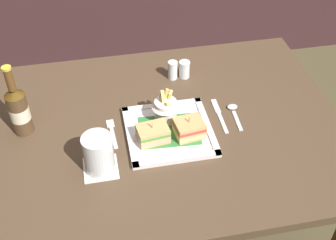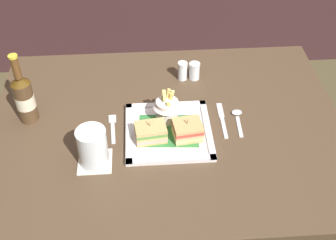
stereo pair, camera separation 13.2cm
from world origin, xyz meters
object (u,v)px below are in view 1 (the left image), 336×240
sandwich_half_left (153,134)px  knife (219,114)px  sandwich_half_right (189,128)px  beer_bottle (19,110)px  fries_cup (166,107)px  square_plate (169,131)px  fork (112,132)px  water_glass (99,156)px  salt_shaker (173,71)px  dining_table (167,151)px  spoon (234,110)px  pepper_shaker (184,70)px

sandwich_half_left → knife: sandwich_half_left is taller
sandwich_half_right → beer_bottle: beer_bottle is taller
fries_cup → square_plate: bearing=-92.2°
fries_cup → fork: 0.19m
water_glass → salt_shaker: (0.30, 0.40, -0.02)m
sandwich_half_right → fork: bearing=163.5°
dining_table → fries_cup: fries_cup is taller
fries_cup → spoon: 0.24m
sandwich_half_left → water_glass: (-0.17, -0.08, 0.02)m
water_glass → fork: water_glass is taller
sandwich_half_right → knife: 0.15m
water_glass → salt_shaker: water_glass is taller
dining_table → spoon: (0.23, 0.03, 0.12)m
square_plate → water_glass: size_ratio=2.23×
square_plate → dining_table: bearing=90.9°
fries_cup → fork: size_ratio=0.88×
fork → spoon: (0.41, 0.02, 0.00)m
dining_table → knife: bearing=6.3°
sandwich_half_right → salt_shaker: size_ratio=1.37×
square_plate → water_glass: bearing=-154.1°
salt_shaker → pepper_shaker: salt_shaker is taller
beer_bottle → fries_cup: bearing=-5.8°
dining_table → beer_bottle: bearing=171.6°
beer_bottle → spoon: beer_bottle is taller
fries_cup → spoon: size_ratio=0.93×
spoon → fork: bearing=-177.1°
sandwich_half_left → beer_bottle: beer_bottle is taller
beer_bottle → pepper_shaker: beer_bottle is taller
fries_cup → water_glass: fries_cup is taller
pepper_shaker → dining_table: bearing=-114.7°
beer_bottle → sandwich_half_right: bearing=-14.5°
fork → spoon: size_ratio=1.05×
beer_bottle → fork: 0.29m
dining_table → square_plate: bearing=-89.1°
water_glass → fork: 0.17m
sandwich_half_left → knife: 0.26m
dining_table → square_plate: 0.13m
square_plate → beer_bottle: size_ratio=1.09×
dining_table → sandwich_half_left: size_ratio=11.20×
sandwich_half_left → water_glass: size_ratio=0.84×
dining_table → fork: bearing=178.6°
square_plate → sandwich_half_right: sandwich_half_right is taller
fries_cup → sandwich_half_right: bearing=-57.2°
sandwich_half_left → dining_table: bearing=49.1°
square_plate → beer_bottle: beer_bottle is taller
water_glass → dining_table: bearing=32.7°
pepper_shaker → fries_cup: bearing=-116.0°
water_glass → knife: size_ratio=0.71×
sandwich_half_right → fries_cup: (-0.05, 0.09, 0.03)m
knife → fries_cup: bearing=-180.0°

